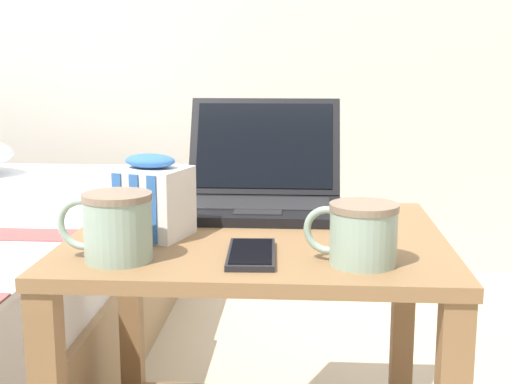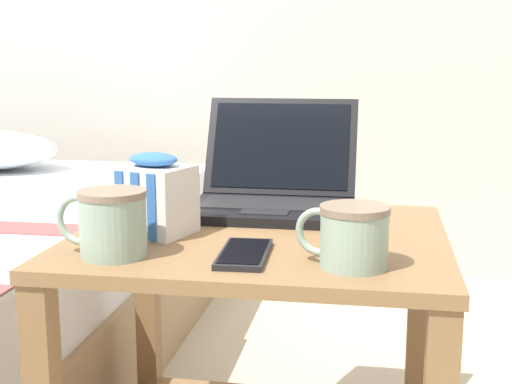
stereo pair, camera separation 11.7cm
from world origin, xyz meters
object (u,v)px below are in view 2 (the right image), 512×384
(laptop, at_px, (273,188))
(mug_front_left, at_px, (111,220))
(mug_front_right, at_px, (352,233))
(snack_bag, at_px, (154,197))
(cell_phone, at_px, (243,254))

(laptop, bearing_deg, mug_front_left, -117.52)
(mug_front_left, height_order, mug_front_right, mug_front_left)
(mug_front_left, xyz_separation_m, snack_bag, (0.02, 0.15, 0.01))
(snack_bag, bearing_deg, mug_front_right, -22.57)
(laptop, relative_size, snack_bag, 2.19)
(mug_front_left, distance_m, mug_front_right, 0.36)
(laptop, bearing_deg, mug_front_right, -65.36)
(mug_front_right, distance_m, cell_phone, 0.17)
(laptop, xyz_separation_m, cell_phone, (0.00, -0.34, -0.04))
(snack_bag, bearing_deg, cell_phone, -33.38)
(mug_front_right, height_order, cell_phone, mug_front_right)
(mug_front_right, bearing_deg, cell_phone, 171.21)
(laptop, relative_size, mug_front_right, 2.27)
(laptop, bearing_deg, snack_bag, -127.41)
(laptop, distance_m, mug_front_left, 0.42)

